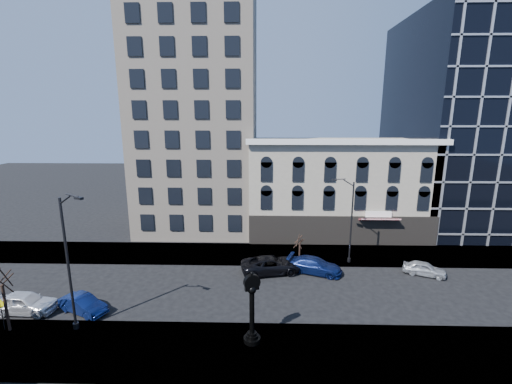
{
  "coord_description": "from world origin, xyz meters",
  "views": [
    {
      "loc": [
        2.79,
        -27.47,
        15.11
      ],
      "look_at": [
        2.0,
        4.0,
        8.0
      ],
      "focal_mm": 24.0,
      "sensor_mm": 36.0,
      "label": 1
    }
  ],
  "objects_px": {
    "warning_sign": "(1,308)",
    "car_near_a": "(25,303)",
    "car_near_b": "(83,304)",
    "street_clock": "(252,311)",
    "street_lamp_near": "(71,228)"
  },
  "relations": [
    {
      "from": "car_near_a",
      "to": "car_near_b",
      "type": "height_order",
      "value": "car_near_a"
    },
    {
      "from": "street_clock",
      "to": "warning_sign",
      "type": "distance_m",
      "value": 17.79
    },
    {
      "from": "street_clock",
      "to": "street_lamp_near",
      "type": "distance_m",
      "value": 13.19
    },
    {
      "from": "warning_sign",
      "to": "car_near_b",
      "type": "relative_size",
      "value": 0.59
    },
    {
      "from": "warning_sign",
      "to": "car_near_b",
      "type": "distance_m",
      "value": 5.2
    },
    {
      "from": "warning_sign",
      "to": "street_lamp_near",
      "type": "bearing_deg",
      "value": 4.0
    },
    {
      "from": "street_lamp_near",
      "to": "car_near_b",
      "type": "xyz_separation_m",
      "value": [
        -1.33,
        2.57,
        -7.18
      ]
    },
    {
      "from": "car_near_b",
      "to": "street_lamp_near",
      "type": "bearing_deg",
      "value": -128.44
    },
    {
      "from": "street_clock",
      "to": "street_lamp_near",
      "type": "relative_size",
      "value": 0.5
    },
    {
      "from": "warning_sign",
      "to": "car_near_a",
      "type": "xyz_separation_m",
      "value": [
        -0.09,
        2.38,
        -0.96
      ]
    },
    {
      "from": "street_clock",
      "to": "warning_sign",
      "type": "height_order",
      "value": "street_clock"
    },
    {
      "from": "warning_sign",
      "to": "car_near_b",
      "type": "bearing_deg",
      "value": 34.17
    },
    {
      "from": "car_near_a",
      "to": "car_near_b",
      "type": "xyz_separation_m",
      "value": [
        4.52,
        0.12,
        -0.15
      ]
    },
    {
      "from": "street_clock",
      "to": "car_near_b",
      "type": "bearing_deg",
      "value": 143.84
    },
    {
      "from": "warning_sign",
      "to": "car_near_a",
      "type": "bearing_deg",
      "value": 96.99
    }
  ]
}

